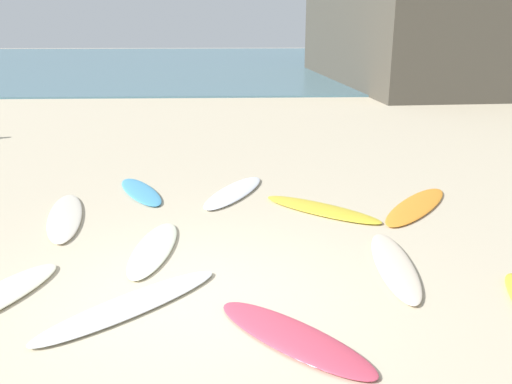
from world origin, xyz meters
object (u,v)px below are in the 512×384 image
(surfboard_3, at_px, (141,191))
(surfboard_1, at_px, (154,249))
(surfboard_8, at_px, (65,217))
(surfboard_4, at_px, (234,192))
(surfboard_2, at_px, (321,209))
(surfboard_0, at_px, (394,265))
(surfboard_7, at_px, (416,206))
(surfboard_5, at_px, (293,337))
(surfboard_6, at_px, (131,305))

(surfboard_3, bearing_deg, surfboard_1, -102.29)
(surfboard_8, bearing_deg, surfboard_4, -169.17)
(surfboard_2, height_order, surfboard_3, surfboard_2)
(surfboard_0, distance_m, surfboard_3, 5.27)
(surfboard_7, bearing_deg, surfboard_3, 24.94)
(surfboard_2, bearing_deg, surfboard_7, 134.13)
(surfboard_1, bearing_deg, surfboard_7, 26.95)
(surfboard_2, xyz_separation_m, surfboard_7, (1.72, 0.11, -0.01))
(surfboard_5, bearing_deg, surfboard_3, -108.70)
(surfboard_4, height_order, surfboard_5, surfboard_4)
(surfboard_3, xyz_separation_m, surfboard_8, (-1.05, -1.37, 0.00))
(surfboard_1, bearing_deg, surfboard_6, -85.66)
(surfboard_6, xyz_separation_m, surfboard_8, (-1.64, 3.05, -0.00))
(surfboard_0, bearing_deg, surfboard_4, -52.72)
(surfboard_1, distance_m, surfboard_6, 1.64)
(surfboard_1, height_order, surfboard_7, surfboard_1)
(surfboard_7, bearing_deg, surfboard_0, 102.67)
(surfboard_1, distance_m, surfboard_4, 2.89)
(surfboard_3, height_order, surfboard_7, surfboard_3)
(surfboard_0, relative_size, surfboard_7, 0.89)
(surfboard_0, bearing_deg, surfboard_8, -18.42)
(surfboard_4, bearing_deg, surfboard_0, 147.40)
(surfboard_1, bearing_deg, surfboard_8, 145.66)
(surfboard_4, xyz_separation_m, surfboard_5, (0.61, -5.03, -0.00))
(surfboard_5, distance_m, surfboard_6, 1.96)
(surfboard_0, bearing_deg, surfboard_1, -7.49)
(surfboard_3, distance_m, surfboard_8, 1.72)
(surfboard_1, bearing_deg, surfboard_5, -47.67)
(surfboard_1, relative_size, surfboard_6, 0.84)
(surfboard_2, xyz_separation_m, surfboard_4, (-1.53, 1.04, 0.00))
(surfboard_3, bearing_deg, surfboard_6, -107.45)
(surfboard_3, distance_m, surfboard_5, 5.69)
(surfboard_4, height_order, surfboard_6, same)
(surfboard_5, relative_size, surfboard_6, 0.83)
(surfboard_3, relative_size, surfboard_7, 0.79)
(surfboard_4, bearing_deg, surfboard_5, 121.47)
(surfboard_3, relative_size, surfboard_6, 0.81)
(surfboard_1, xyz_separation_m, surfboard_6, (-0.04, -1.64, 0.00))
(surfboard_2, height_order, surfboard_7, surfboard_2)
(surfboard_3, bearing_deg, surfboard_5, -90.09)
(surfboard_0, xyz_separation_m, surfboard_1, (-3.33, 0.70, -0.01))
(surfboard_6, relative_size, surfboard_8, 1.00)
(surfboard_1, bearing_deg, surfboard_4, 71.85)
(surfboard_0, distance_m, surfboard_2, 2.40)
(surfboard_6, bearing_deg, surfboard_8, 165.46)
(surfboard_6, bearing_deg, surfboard_7, 84.22)
(surfboard_2, bearing_deg, surfboard_0, 55.80)
(surfboard_3, bearing_deg, surfboard_0, -66.39)
(surfboard_6, bearing_deg, surfboard_3, 144.82)
(surfboard_0, distance_m, surfboard_1, 3.40)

